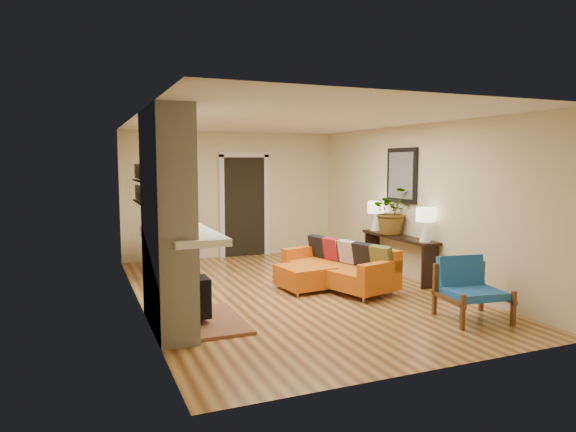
% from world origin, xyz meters
% --- Properties ---
extents(room_shell, '(6.50, 6.50, 6.50)m').
position_xyz_m(room_shell, '(0.60, 2.63, 1.24)').
color(room_shell, tan).
rests_on(room_shell, ground).
extents(fireplace, '(1.09, 1.68, 2.60)m').
position_xyz_m(fireplace, '(-2.00, -1.00, 1.24)').
color(fireplace, white).
rests_on(fireplace, ground).
extents(sofa, '(1.31, 2.05, 0.75)m').
position_xyz_m(sofa, '(0.83, -0.01, 0.33)').
color(sofa, silver).
rests_on(sofa, ground).
extents(ottoman, '(0.82, 0.82, 0.38)m').
position_xyz_m(ottoman, '(0.22, 0.05, 0.22)').
color(ottoman, silver).
rests_on(ottoman, ground).
extents(blue_chair, '(0.84, 0.82, 0.78)m').
position_xyz_m(blue_chair, '(1.55, -2.05, 0.42)').
color(blue_chair, brown).
rests_on(blue_chair, ground).
extents(dining_table, '(0.91, 1.89, 1.00)m').
position_xyz_m(dining_table, '(-1.57, 1.96, 0.66)').
color(dining_table, brown).
rests_on(dining_table, ground).
extents(console_table, '(0.34, 1.85, 0.72)m').
position_xyz_m(console_table, '(2.07, 0.23, 0.58)').
color(console_table, black).
rests_on(console_table, ground).
extents(lamp_near, '(0.30, 0.30, 0.54)m').
position_xyz_m(lamp_near, '(2.07, -0.48, 1.06)').
color(lamp_near, white).
rests_on(lamp_near, console_table).
extents(lamp_far, '(0.30, 0.30, 0.54)m').
position_xyz_m(lamp_far, '(2.07, 0.98, 1.06)').
color(lamp_far, white).
rests_on(lamp_far, console_table).
extents(houseplant, '(0.78, 0.69, 0.83)m').
position_xyz_m(houseplant, '(2.06, 0.43, 1.14)').
color(houseplant, '#1E5919').
rests_on(houseplant, console_table).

